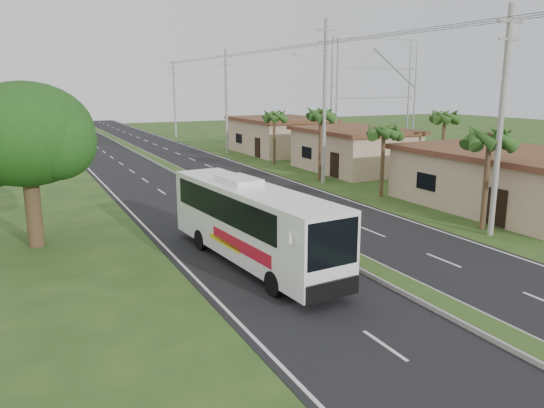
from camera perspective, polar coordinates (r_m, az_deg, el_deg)
name	(u,v)px	position (r m, az deg, el deg)	size (l,w,h in m)	color
ground	(377,273)	(21.73, 11.21, -7.32)	(180.00, 180.00, 0.00)	#23471A
road_asphalt	(209,188)	(38.95, -6.81, 1.77)	(14.00, 160.00, 0.02)	black
median_strip	(209,186)	(38.93, -6.81, 1.90)	(1.20, 160.00, 0.18)	gray
lane_edge_left	(115,196)	(37.33, -16.55, 0.83)	(0.12, 160.00, 0.01)	silver
lane_edge_right	(290,181)	(41.60, 1.93, 2.53)	(0.12, 160.00, 0.01)	silver
shop_near	(505,179)	(35.02, 23.80, 2.48)	(8.60, 12.60, 3.52)	tan
shop_mid	(353,149)	(46.79, 8.74, 5.83)	(7.60, 10.60, 3.67)	tan
shop_far	(280,135)	(58.76, 0.90, 7.43)	(8.60, 11.60, 3.82)	tan
palm_verge_a	(490,138)	(28.95, 22.39, 6.59)	(2.40, 2.40, 5.45)	#473321
palm_verge_b	(384,131)	(35.81, 11.95, 7.65)	(2.40, 2.40, 5.05)	#473321
palm_verge_c	(321,114)	(41.17, 5.27, 9.56)	(2.40, 2.40, 5.85)	#473321
palm_verge_d	(274,116)	(49.33, 0.25, 9.47)	(2.40, 2.40, 5.25)	#473321
palm_behind_shop	(445,117)	(43.35, 18.09, 8.90)	(2.40, 2.40, 5.65)	#473321
shade_tree	(23,138)	(26.25, -25.18, 6.44)	(6.30, 6.00, 7.54)	#473321
utility_pole_a	(501,121)	(27.84, 23.39, 8.23)	(1.60, 0.28, 11.00)	gray
utility_pole_b	(324,100)	(40.10, 5.65, 11.10)	(3.20, 0.28, 12.00)	gray
utility_pole_c	(226,101)	(58.10, -4.93, 11.02)	(1.60, 0.28, 11.00)	gray
utility_pole_d	(175,99)	(77.08, -10.44, 11.08)	(1.60, 0.28, 10.50)	gray
billboard_lattice	(375,90)	(57.64, 10.98, 11.97)	(10.18, 1.18, 12.07)	gray
coach_bus_main	(251,219)	(21.89, -2.26, -1.61)	(3.24, 11.07, 3.53)	white
coach_bus_far	(76,128)	(75.51, -20.34, 7.66)	(3.00, 10.54, 3.03)	white
motorcyclist	(282,234)	(24.00, 1.11, -3.29)	(1.90, 1.08, 2.10)	black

